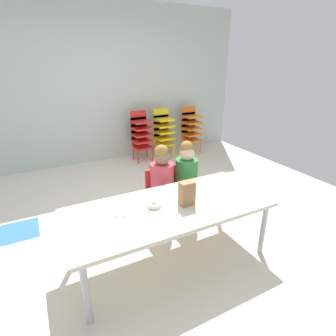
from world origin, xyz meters
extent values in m
cube|color=silver|center=(0.00, 0.00, -0.01)|extent=(5.79, 4.69, 0.02)
cube|color=#336BB2|center=(-1.35, 0.45, 0.00)|extent=(0.43, 0.43, 0.00)
cube|color=orange|center=(0.90, 1.35, 0.00)|extent=(0.43, 0.43, 0.00)
cube|color=silver|center=(0.45, -1.80, 0.00)|extent=(0.43, 0.43, 0.00)
cube|color=#B2C1B7|center=(0.00, 2.34, 1.36)|extent=(5.79, 0.10, 2.71)
cube|color=beige|center=(-0.04, -0.69, 0.55)|extent=(1.82, 0.80, 0.04)
cylinder|color=#B2B2B7|center=(-0.87, -1.03, 0.27)|extent=(0.05, 0.05, 0.53)
cylinder|color=#B2B2B7|center=(0.79, -1.03, 0.27)|extent=(0.05, 0.05, 0.53)
cylinder|color=#B2B2B7|center=(-0.87, -0.34, 0.27)|extent=(0.05, 0.05, 0.53)
cylinder|color=#B2B2B7|center=(0.79, -0.34, 0.27)|extent=(0.05, 0.05, 0.53)
cube|color=red|center=(0.19, -0.06, 0.30)|extent=(0.32, 0.30, 0.03)
cube|color=red|center=(0.19, 0.09, 0.45)|extent=(0.29, 0.02, 0.30)
cylinder|color=#BF3F4C|center=(0.19, -0.06, 0.52)|extent=(0.33, 0.33, 0.38)
sphere|color=#8C664C|center=(0.19, -0.06, 0.78)|extent=(0.17, 0.17, 0.17)
sphere|color=olive|center=(0.19, -0.05, 0.85)|extent=(0.15, 0.15, 0.15)
cylinder|color=red|center=(0.05, -0.19, 0.15)|extent=(0.02, 0.02, 0.28)
cylinder|color=red|center=(0.33, -0.19, 0.15)|extent=(0.02, 0.02, 0.28)
cylinder|color=red|center=(0.05, 0.07, 0.15)|extent=(0.02, 0.02, 0.28)
cylinder|color=red|center=(0.33, 0.07, 0.15)|extent=(0.02, 0.02, 0.28)
cube|color=red|center=(0.51, -0.06, 0.30)|extent=(0.32, 0.30, 0.03)
cube|color=red|center=(0.51, 0.09, 0.45)|extent=(0.29, 0.02, 0.30)
cylinder|color=#2D7A38|center=(0.51, -0.06, 0.52)|extent=(0.34, 0.34, 0.38)
sphere|color=beige|center=(0.51, -0.06, 0.78)|extent=(0.17, 0.17, 0.17)
sphere|color=olive|center=(0.51, -0.05, 0.85)|extent=(0.15, 0.15, 0.15)
cylinder|color=red|center=(0.37, -0.19, 0.15)|extent=(0.02, 0.02, 0.28)
cylinder|color=red|center=(0.65, -0.19, 0.15)|extent=(0.02, 0.02, 0.28)
cylinder|color=red|center=(0.37, 0.07, 0.15)|extent=(0.02, 0.02, 0.28)
cylinder|color=red|center=(0.65, 0.07, 0.15)|extent=(0.02, 0.02, 0.28)
cube|color=red|center=(0.75, 1.92, 0.26)|extent=(0.32, 0.30, 0.03)
cube|color=red|center=(0.75, 2.06, 0.35)|extent=(0.30, 0.02, 0.18)
cube|color=red|center=(0.75, 1.92, 0.38)|extent=(0.32, 0.30, 0.03)
cube|color=red|center=(0.75, 2.06, 0.47)|extent=(0.30, 0.02, 0.18)
cube|color=red|center=(0.75, 1.92, 0.50)|extent=(0.32, 0.30, 0.03)
cube|color=red|center=(0.75, 2.06, 0.59)|extent=(0.30, 0.02, 0.18)
cube|color=red|center=(0.75, 1.92, 0.62)|extent=(0.32, 0.30, 0.03)
cube|color=red|center=(0.75, 2.06, 0.71)|extent=(0.30, 0.02, 0.18)
cube|color=red|center=(0.75, 1.92, 0.74)|extent=(0.32, 0.30, 0.03)
cube|color=red|center=(0.75, 2.06, 0.83)|extent=(0.30, 0.02, 0.18)
cylinder|color=red|center=(0.61, 1.79, 0.13)|extent=(0.02, 0.02, 0.26)
cylinder|color=red|center=(0.89, 1.79, 0.13)|extent=(0.02, 0.02, 0.26)
cylinder|color=red|center=(0.61, 2.05, 0.13)|extent=(0.02, 0.02, 0.26)
cylinder|color=red|center=(0.89, 2.05, 0.13)|extent=(0.02, 0.02, 0.26)
cube|color=yellow|center=(1.21, 1.92, 0.26)|extent=(0.32, 0.30, 0.03)
cube|color=yellow|center=(1.21, 2.06, 0.35)|extent=(0.30, 0.02, 0.18)
cube|color=yellow|center=(1.21, 1.92, 0.38)|extent=(0.32, 0.30, 0.03)
cube|color=yellow|center=(1.21, 2.06, 0.47)|extent=(0.30, 0.02, 0.18)
cube|color=yellow|center=(1.21, 1.92, 0.50)|extent=(0.32, 0.30, 0.03)
cube|color=yellow|center=(1.21, 2.06, 0.59)|extent=(0.30, 0.02, 0.18)
cube|color=yellow|center=(1.21, 1.92, 0.62)|extent=(0.32, 0.30, 0.03)
cube|color=yellow|center=(1.21, 2.06, 0.71)|extent=(0.30, 0.02, 0.18)
cube|color=yellow|center=(1.21, 1.92, 0.74)|extent=(0.32, 0.30, 0.03)
cube|color=yellow|center=(1.21, 2.06, 0.83)|extent=(0.30, 0.02, 0.18)
cylinder|color=yellow|center=(1.07, 1.79, 0.13)|extent=(0.02, 0.02, 0.26)
cylinder|color=yellow|center=(1.35, 1.79, 0.13)|extent=(0.02, 0.02, 0.26)
cylinder|color=yellow|center=(1.07, 2.05, 0.13)|extent=(0.02, 0.02, 0.26)
cylinder|color=yellow|center=(1.35, 2.05, 0.13)|extent=(0.02, 0.02, 0.26)
cube|color=orange|center=(1.82, 1.92, 0.26)|extent=(0.32, 0.30, 0.03)
cube|color=orange|center=(1.82, 2.06, 0.35)|extent=(0.30, 0.02, 0.18)
cube|color=orange|center=(1.82, 1.92, 0.38)|extent=(0.32, 0.30, 0.03)
cube|color=orange|center=(1.82, 2.06, 0.47)|extent=(0.30, 0.02, 0.18)
cube|color=orange|center=(1.82, 1.92, 0.50)|extent=(0.32, 0.30, 0.03)
cube|color=orange|center=(1.82, 2.06, 0.59)|extent=(0.30, 0.02, 0.18)
cube|color=orange|center=(1.82, 1.92, 0.62)|extent=(0.32, 0.30, 0.03)
cube|color=orange|center=(1.82, 2.06, 0.71)|extent=(0.30, 0.02, 0.18)
cube|color=orange|center=(1.82, 1.92, 0.74)|extent=(0.32, 0.30, 0.03)
cube|color=orange|center=(1.82, 2.06, 0.83)|extent=(0.30, 0.02, 0.18)
cylinder|color=orange|center=(1.68, 1.79, 0.13)|extent=(0.02, 0.02, 0.26)
cylinder|color=orange|center=(1.96, 1.79, 0.13)|extent=(0.02, 0.02, 0.26)
cylinder|color=orange|center=(1.68, 2.05, 0.13)|extent=(0.02, 0.02, 0.26)
cylinder|color=orange|center=(1.96, 2.05, 0.13)|extent=(0.02, 0.02, 0.26)
cube|color=#9E754C|center=(0.11, -0.73, 0.68)|extent=(0.13, 0.09, 0.22)
cylinder|color=white|center=(-0.18, -0.65, 0.57)|extent=(0.18, 0.18, 0.01)
cylinder|color=white|center=(-0.45, -0.58, 0.57)|extent=(0.18, 0.18, 0.01)
torus|color=white|center=(-0.18, -0.65, 0.59)|extent=(0.13, 0.13, 0.04)
camera|label=1|loc=(-0.99, -2.49, 1.76)|focal=28.28mm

